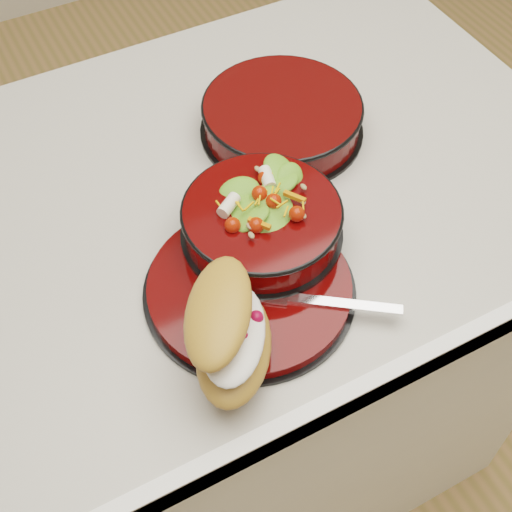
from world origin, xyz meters
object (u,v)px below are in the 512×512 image
salad_bowl (262,217)px  croissant (231,332)px  fork (321,301)px  island_counter (195,364)px  dinner_plate (250,288)px  extra_bowl (282,117)px

salad_bowl → croissant: 0.18m
salad_bowl → fork: (0.01, -0.13, -0.03)m
island_counter → salad_bowl: (0.08, -0.12, 0.50)m
dinner_plate → salad_bowl: bearing=51.7°
salad_bowl → croissant: bearing=-129.2°
island_counter → dinner_plate: (0.03, -0.18, 0.46)m
fork → extra_bowl: size_ratio=0.65×
dinner_plate → fork: size_ratio=1.67×
extra_bowl → fork: bearing=-111.1°
island_counter → salad_bowl: 0.52m
dinner_plate → salad_bowl: salad_bowl is taller
extra_bowl → salad_bowl: bearing=-126.1°
salad_bowl → croissant: croissant is taller
salad_bowl → extra_bowl: salad_bowl is taller
dinner_plate → extra_bowl: 0.30m
salad_bowl → dinner_plate: bearing=-128.3°
fork → island_counter: bearing=55.5°
island_counter → extra_bowl: bearing=16.3°
island_counter → croissant: (-0.04, -0.26, 0.51)m
croissant → extra_bowl: bearing=-4.4°
dinner_plate → salad_bowl: 0.09m
island_counter → salad_bowl: salad_bowl is taller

